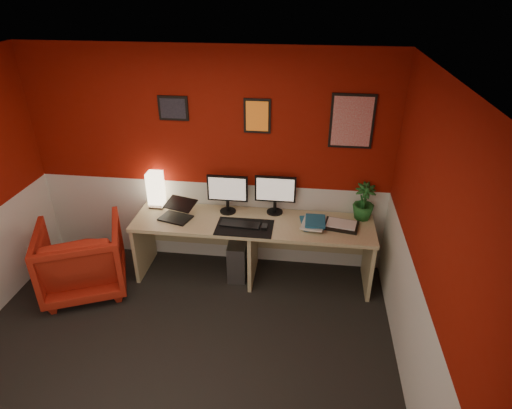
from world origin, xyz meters
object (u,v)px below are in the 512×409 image
monitor_right (275,189)px  pc_tower (238,257)px  potted_plant (364,202)px  armchair (82,258)px  monitor_left (227,189)px  zen_tray (341,225)px  shoji_lamp (156,190)px  laptop (175,210)px  desk (253,250)px

monitor_right → pc_tower: (-0.40, -0.19, -0.80)m
potted_plant → pc_tower: size_ratio=0.91×
monitor_right → armchair: bearing=-161.9°
monitor_left → pc_tower: monitor_left is taller
monitor_left → potted_plant: size_ratio=1.42×
zen_tray → pc_tower: zen_tray is taller
pc_tower → shoji_lamp: bearing=167.4°
laptop → monitor_left: size_ratio=0.57×
shoji_lamp → monitor_left: monitor_left is taller
laptop → monitor_left: (0.54, 0.23, 0.18)m
laptop → monitor_right: (1.06, 0.28, 0.18)m
monitor_left → zen_tray: 1.29m
desk → armchair: (-1.80, -0.43, 0.03)m
monitor_left → zen_tray: size_ratio=1.66×
pc_tower → armchair: bearing=-166.3°
shoji_lamp → armchair: (-0.67, -0.64, -0.54)m
laptop → pc_tower: (0.67, 0.09, -0.61)m
monitor_left → pc_tower: (0.13, -0.14, -0.80)m
monitor_right → armchair: size_ratio=0.67×
monitor_left → armchair: bearing=-157.8°
armchair → potted_plant: bearing=168.8°
laptop → armchair: (-0.95, -0.38, -0.45)m
potted_plant → monitor_left: bearing=-178.4°
zen_tray → potted_plant: size_ratio=0.86×
laptop → monitor_right: monitor_right is taller
potted_plant → zen_tray: bearing=-137.6°
monitor_left → potted_plant: bearing=1.6°
shoji_lamp → potted_plant: bearing=0.3°
monitor_right → shoji_lamp: bearing=-179.2°
desk → zen_tray: zen_tray is taller
laptop → monitor_left: 0.61m
monitor_right → zen_tray: 0.81m
zen_tray → potted_plant: (0.23, 0.21, 0.19)m
desk → monitor_left: size_ratio=4.48×
desk → zen_tray: size_ratio=7.43×
desk → monitor_left: bearing=149.1°
zen_tray → laptop: bearing=-178.2°
potted_plant → pc_tower: potted_plant is taller
monitor_right → monitor_left: bearing=-174.7°
desk → monitor_right: monitor_right is taller
monitor_right → zen_tray: monitor_right is taller
laptop → monitor_right: size_ratio=0.57×
desk → monitor_left: 0.75m
pc_tower → armchair: armchair is taller
laptop → zen_tray: 1.79m
pc_tower → laptop: bearing=-175.1°
monitor_left → desk: bearing=-30.9°
desk → monitor_right: (0.22, 0.23, 0.66)m
shoji_lamp → pc_tower: bearing=-10.0°
shoji_lamp → potted_plant: potted_plant is taller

